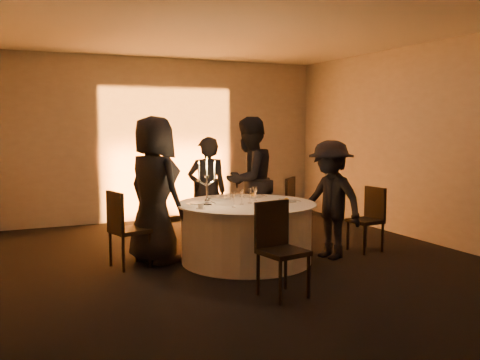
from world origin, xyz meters
name	(u,v)px	position (x,y,z in m)	size (l,w,h in m)	color
floor	(246,261)	(0.00, 0.00, 0.00)	(7.00, 7.00, 0.00)	black
ceiling	(247,26)	(0.00, 0.00, 3.00)	(7.00, 7.00, 0.00)	silver
wall_back	(167,139)	(0.00, 3.50, 1.50)	(7.00, 7.00, 0.00)	#9F9A94
wall_front	(463,166)	(0.00, -3.50, 1.50)	(7.00, 7.00, 0.00)	#9F9A94
wall_right	(427,143)	(3.00, 0.00, 1.50)	(7.00, 7.00, 0.00)	#9F9A94
uplighter_fixture	(173,218)	(0.00, 3.20, 0.05)	(0.25, 0.12, 0.10)	black
banquet_table	(246,232)	(0.00, 0.00, 0.38)	(1.80, 1.80, 0.77)	black
chair_left	(124,225)	(-1.52, 0.34, 0.54)	(0.51, 0.51, 0.96)	black
chair_back_left	(204,204)	(0.06, 1.75, 0.52)	(0.42, 0.42, 0.92)	black
chair_back_right	(284,203)	(1.20, 1.18, 0.53)	(0.59, 0.59, 0.95)	black
chair_right	(369,215)	(1.84, -0.17, 0.50)	(0.43, 0.43, 0.90)	black
chair_front	(278,243)	(-0.27, -1.37, 0.55)	(0.50, 0.50, 0.98)	black
guest_left	(154,190)	(-1.09, 0.45, 0.95)	(0.92, 0.60, 1.89)	black
guest_back_left	(207,192)	(-0.13, 1.07, 0.80)	(0.58, 0.38, 1.60)	black
guest_back_right	(249,181)	(0.49, 0.96, 0.95)	(0.92, 0.72, 1.89)	black
guest_right	(330,200)	(1.10, -0.28, 0.79)	(1.02, 0.58, 1.57)	black
plate_left	(201,203)	(-0.56, 0.18, 0.78)	(0.36, 0.27, 0.01)	white
plate_back_left	(220,198)	(-0.13, 0.57, 0.78)	(0.36, 0.29, 0.01)	white
plate_back_right	(253,196)	(0.34, 0.50, 0.79)	(0.35, 0.29, 0.08)	white
plate_right	(286,200)	(0.53, -0.11, 0.79)	(0.36, 0.26, 0.08)	white
plate_front	(270,207)	(0.06, -0.54, 0.79)	(0.36, 0.28, 0.08)	white
coffee_cup	(201,206)	(-0.69, -0.18, 0.80)	(0.11, 0.11, 0.07)	white
candelabra	(207,189)	(-0.55, -0.02, 0.98)	(0.26, 0.12, 0.62)	silver
wine_glass_a	(255,191)	(0.18, 0.13, 0.91)	(0.07, 0.07, 0.19)	silver
wine_glass_b	(250,193)	(0.03, -0.05, 0.91)	(0.07, 0.07, 0.19)	silver
wine_glass_c	(255,194)	(0.05, -0.16, 0.91)	(0.07, 0.07, 0.19)	silver
wine_glass_d	(242,194)	(-0.10, -0.08, 0.91)	(0.07, 0.07, 0.19)	silver
wine_glass_e	(234,196)	(-0.29, -0.26, 0.91)	(0.07, 0.07, 0.19)	silver
tumbler_a	(254,195)	(0.27, 0.35, 0.82)	(0.07, 0.07, 0.09)	silver
tumbler_b	(281,202)	(0.29, -0.40, 0.82)	(0.07, 0.07, 0.09)	silver
tumbler_c	(228,196)	(-0.10, 0.37, 0.82)	(0.07, 0.07, 0.09)	silver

